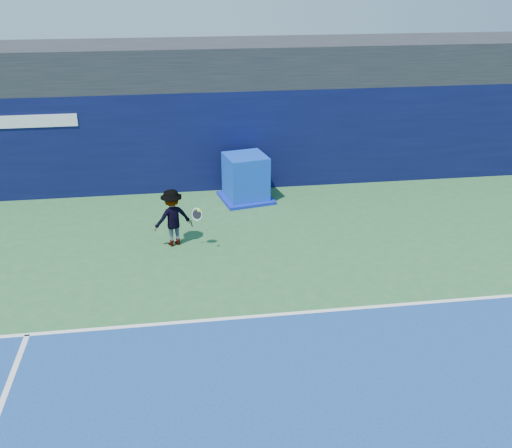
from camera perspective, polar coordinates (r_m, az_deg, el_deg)
The scene contains 7 objects.
ground at distance 9.23m, azimuth 7.05°, elevation -19.19°, with size 80.00×80.00×0.00m, color #2C6333.
baseline at distance 11.51m, azimuth 3.26°, elevation -8.94°, with size 24.00×0.10×0.01m, color white.
stadium_band at distance 18.21m, azimuth -1.81°, elevation 15.88°, with size 36.00×3.00×1.20m, color black.
back_wall_assembly at distance 17.68m, azimuth -1.36°, elevation 8.65°, with size 36.00×1.03×3.00m.
equipment_cart at distance 16.68m, azimuth -1.03°, elevation 4.47°, with size 1.66×1.66×1.36m.
tennis_player at distance 14.03m, azimuth -8.35°, elevation 0.64°, with size 1.25×0.84×1.44m.
tennis_ball at distance 13.25m, azimuth -5.74°, elevation 1.36°, with size 0.07×0.07×0.07m.
Camera 1 is at (-1.99, -6.39, 6.36)m, focal length 40.00 mm.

